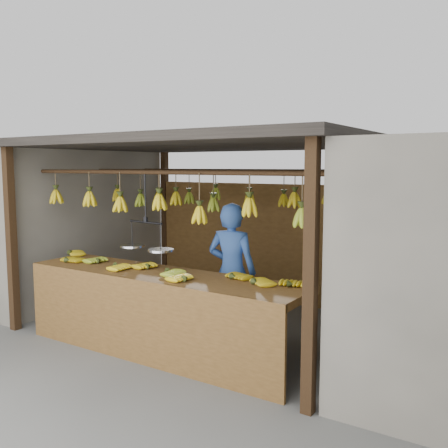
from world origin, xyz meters
The scene contains 8 objects.
ground centered at (0.00, 0.00, 0.00)m, with size 80.00×80.00×0.00m, color #5B5B57.
stall centered at (0.00, 0.33, 1.97)m, with size 4.30×3.30×2.40m.
neighbor_left centered at (-3.60, 0.00, 1.15)m, with size 3.00×3.00×2.30m, color slate.
counter centered at (0.08, -1.22, 0.71)m, with size 3.52×0.77×0.96m.
hanging_bananas centered at (0.00, 0.00, 1.62)m, with size 3.64×2.25×0.40m.
balance_scale centered at (-0.22, -1.00, 1.18)m, with size 0.75×0.33×0.88m.
vendor centered at (0.51, -0.31, 0.82)m, with size 0.60×0.39×1.64m, color #3359A5.
bag_bundles centered at (1.94, 1.35, 1.01)m, with size 0.08×0.26×1.28m.
Camera 1 is at (3.57, -5.24, 2.07)m, focal length 40.00 mm.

